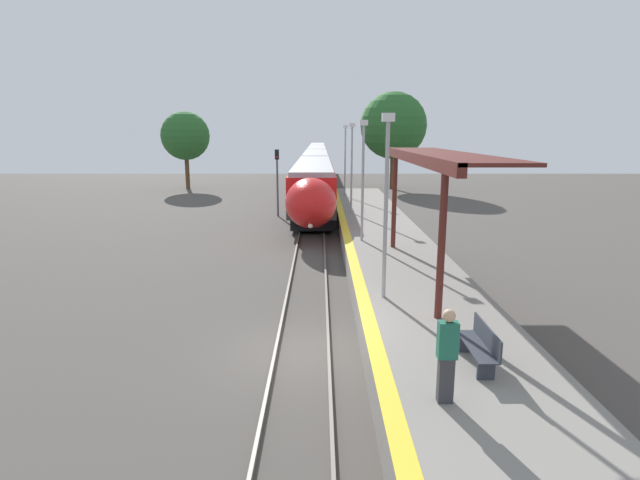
# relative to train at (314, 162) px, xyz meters

# --- Properties ---
(ground_plane) EXTENTS (120.00, 120.00, 0.00)m
(ground_plane) POSITION_rel_train_xyz_m (0.00, -53.47, -2.12)
(ground_plane) COLOR #4C4742
(rail_left) EXTENTS (0.08, 90.00, 0.15)m
(rail_left) POSITION_rel_train_xyz_m (-0.72, -53.47, -2.05)
(rail_left) COLOR slate
(rail_left) RESTS_ON ground_plane
(rail_right) EXTENTS (0.08, 90.00, 0.15)m
(rail_right) POSITION_rel_train_xyz_m (0.72, -53.47, -2.05)
(rail_right) COLOR slate
(rail_right) RESTS_ON ground_plane
(train) EXTENTS (2.89, 83.43, 3.71)m
(train) POSITION_rel_train_xyz_m (0.00, 0.00, 0.00)
(train) COLOR black
(train) RESTS_ON ground_plane
(platform_right) EXTENTS (4.11, 64.00, 0.97)m
(platform_right) POSITION_rel_train_xyz_m (3.65, -53.47, -1.64)
(platform_right) COLOR gray
(platform_right) RESTS_ON ground_plane
(platform_bench) EXTENTS (0.44, 1.73, 0.89)m
(platform_bench) POSITION_rel_train_xyz_m (3.94, -56.17, -0.68)
(platform_bench) COLOR #2D333D
(platform_bench) RESTS_ON platform_right
(person_waiting) EXTENTS (0.36, 0.24, 1.82)m
(person_waiting) POSITION_rel_train_xyz_m (2.81, -57.66, -0.20)
(person_waiting) COLOR #333338
(person_waiting) RESTS_ON platform_right
(railway_signal) EXTENTS (0.28, 0.28, 4.72)m
(railway_signal) POSITION_rel_train_xyz_m (-2.52, -30.88, 0.74)
(railway_signal) COLOR #59595E
(railway_signal) RESTS_ON ground_plane
(lamppost_near) EXTENTS (0.36, 0.20, 5.46)m
(lamppost_near) POSITION_rel_train_xyz_m (2.43, -51.58, 1.96)
(lamppost_near) COLOR #9E9EA3
(lamppost_near) RESTS_ON platform_right
(lamppost_mid) EXTENTS (0.36, 0.20, 5.46)m
(lamppost_mid) POSITION_rel_train_xyz_m (2.43, -43.47, 1.96)
(lamppost_mid) COLOR #9E9EA3
(lamppost_mid) RESTS_ON platform_right
(lamppost_far) EXTENTS (0.36, 0.20, 5.46)m
(lamppost_far) POSITION_rel_train_xyz_m (2.43, -35.37, 1.96)
(lamppost_far) COLOR #9E9EA3
(lamppost_far) RESTS_ON platform_right
(lamppost_farthest) EXTENTS (0.36, 0.20, 5.46)m
(lamppost_farthest) POSITION_rel_train_xyz_m (2.43, -27.27, 1.96)
(lamppost_farthest) COLOR #9E9EA3
(lamppost_farthest) RESTS_ON platform_right
(station_canopy) EXTENTS (2.02, 11.52, 4.26)m
(station_canopy) POSITION_rel_train_xyz_m (4.26, -49.10, 2.81)
(station_canopy) COLOR #511E19
(station_canopy) RESTS_ON platform_right
(background_tree_left) EXTENTS (5.00, 5.00, 8.03)m
(background_tree_left) POSITION_rel_train_xyz_m (-13.56, -13.10, 3.38)
(background_tree_left) COLOR brown
(background_tree_left) RESTS_ON ground_plane
(background_tree_right) EXTENTS (6.83, 6.83, 9.99)m
(background_tree_right) POSITION_rel_train_xyz_m (8.08, -13.30, 4.44)
(background_tree_right) COLOR brown
(background_tree_right) RESTS_ON ground_plane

